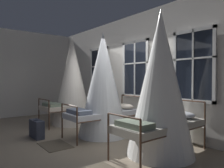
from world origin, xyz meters
TOP-DOWN VIEW (x-y plane):
  - ground at (0.00, 0.00)m, footprint 16.05×16.05m
  - back_wall_with_windows at (0.00, 1.36)m, footprint 8.75×0.10m
  - end_wall_left at (-4.37, -1.35)m, footprint 0.10×6.32m
  - window_bank at (-0.00, 1.24)m, footprint 4.69×0.10m
  - cot_first at (-1.85, 0.20)m, footprint 1.30×1.98m
  - cot_second at (-0.05, 0.14)m, footprint 1.30×1.98m
  - cot_third at (1.80, 0.16)m, footprint 1.30×1.97m
  - rug_second at (0.00, -1.20)m, footprint 0.81×0.58m
  - suitcase_dark at (-0.87, -1.31)m, footprint 0.56×0.22m

SIDE VIEW (x-z plane):
  - ground at x=0.00m, z-range 0.00..0.00m
  - rug_second at x=0.00m, z-range 0.00..0.01m
  - suitcase_dark at x=-0.87m, z-range -0.01..0.46m
  - window_bank at x=0.00m, z-range -0.22..2.28m
  - cot_second at x=-0.05m, z-range -0.04..2.64m
  - cot_third at x=1.80m, z-range -0.04..2.75m
  - cot_first at x=-1.85m, z-range -0.05..2.81m
  - back_wall_with_windows at x=0.00m, z-range 0.00..3.35m
  - end_wall_left at x=-4.37m, z-range 0.00..3.35m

